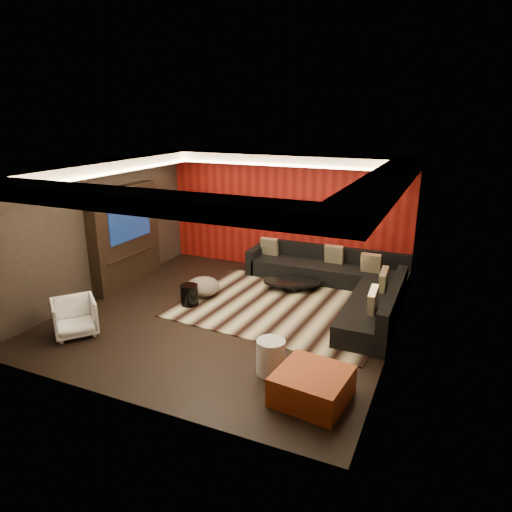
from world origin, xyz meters
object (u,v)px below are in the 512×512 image
at_px(orange_ottoman, 312,386).
at_px(white_side_table, 271,357).
at_px(sectional_sofa, 342,283).
at_px(drum_stool, 189,295).
at_px(armchair, 75,317).
at_px(coffee_table, 293,284).

bearing_deg(orange_ottoman, white_side_table, 153.24).
bearing_deg(white_side_table, sectional_sofa, 86.01).
distance_m(drum_stool, armchair, 2.20).
height_order(coffee_table, armchair, armchair).
height_order(white_side_table, orange_ottoman, white_side_table).
bearing_deg(white_side_table, armchair, -176.26).
relative_size(white_side_table, sectional_sofa, 0.15).
height_order(armchair, sectional_sofa, sectional_sofa).
distance_m(coffee_table, armchair, 4.46).
xyz_separation_m(coffee_table, white_side_table, (0.82, -3.27, 0.14)).
bearing_deg(white_side_table, orange_ottoman, -26.76).
distance_m(orange_ottoman, armchair, 4.33).
xyz_separation_m(coffee_table, drum_stool, (-1.60, -1.64, 0.10)).
bearing_deg(white_side_table, coffee_table, 104.05).
bearing_deg(drum_stool, white_side_table, -34.02).
relative_size(white_side_table, orange_ottoman, 0.57).
bearing_deg(sectional_sofa, white_side_table, -93.99).
bearing_deg(armchair, drum_stool, 7.34).
xyz_separation_m(white_side_table, armchair, (-3.57, -0.23, 0.06)).
distance_m(coffee_table, orange_ottoman, 3.98).
bearing_deg(armchair, coffee_table, 0.81).
distance_m(coffee_table, sectional_sofa, 1.08).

